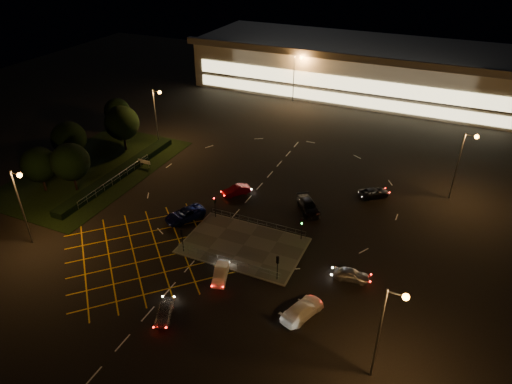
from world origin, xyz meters
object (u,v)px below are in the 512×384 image
at_px(signal_sw, 182,236).
at_px(car_right_silver, 351,274).
at_px(car_far_dkgrey, 308,206).
at_px(car_east_grey, 374,193).
at_px(car_circ_red, 236,190).
at_px(signal_nw, 215,203).
at_px(signal_ne, 302,224).
at_px(signal_se, 278,263).
at_px(car_left_blue, 185,214).
at_px(car_queue_white, 221,274).
at_px(car_approach_white, 302,309).
at_px(car_near_silver, 164,312).

xyz_separation_m(signal_sw, car_right_silver, (19.37, 3.42, -1.70)).
relative_size(car_far_dkgrey, car_east_grey, 1.17).
bearing_deg(car_circ_red, car_right_silver, 10.06).
height_order(car_far_dkgrey, car_east_grey, car_far_dkgrey).
xyz_separation_m(signal_nw, signal_ne, (12.00, 0.00, 0.00)).
distance_m(signal_sw, car_east_grey, 28.55).
distance_m(signal_se, car_left_blue, 16.71).
height_order(signal_se, signal_nw, same).
bearing_deg(signal_nw, signal_se, -33.65).
bearing_deg(car_right_silver, signal_nw, 68.86).
xyz_separation_m(car_right_silver, car_east_grey, (-1.30, 18.61, -0.05)).
distance_m(signal_nw, car_left_blue, 4.31).
bearing_deg(car_queue_white, signal_ne, 42.66).
bearing_deg(car_circ_red, signal_se, -10.42).
relative_size(signal_sw, signal_ne, 1.00).
bearing_deg(car_queue_white, signal_sw, 141.53).
distance_m(signal_nw, car_far_dkgrey, 12.68).
relative_size(car_right_silver, car_east_grey, 0.88).
relative_size(car_right_silver, car_approach_white, 0.75).
bearing_deg(car_left_blue, signal_sw, -33.65).
distance_m(car_circ_red, car_east_grey, 19.71).
height_order(car_queue_white, car_far_dkgrey, car_far_dkgrey).
xyz_separation_m(signal_se, signal_ne, (0.00, 7.99, 0.00)).
bearing_deg(car_queue_white, car_left_blue, 121.25).
distance_m(signal_sw, car_queue_white, 6.87).
height_order(signal_se, signal_ne, same).
distance_m(signal_ne, car_approach_white, 12.61).
bearing_deg(car_circ_red, car_east_grey, 62.16).
height_order(car_east_grey, car_approach_white, car_approach_white).
height_order(signal_ne, car_circ_red, signal_ne).
bearing_deg(signal_se, car_far_dkgrey, -84.79).
bearing_deg(car_circ_red, signal_ne, 11.50).
xyz_separation_m(car_left_blue, car_circ_red, (3.37, 8.42, -0.09)).
relative_size(signal_se, signal_nw, 1.00).
distance_m(signal_nw, car_east_grey, 22.95).
distance_m(car_queue_white, car_approach_white, 10.10).
height_order(signal_sw, car_left_blue, signal_sw).
bearing_deg(car_right_silver, car_left_blue, 75.58).
bearing_deg(signal_se, car_right_silver, -155.12).
bearing_deg(car_left_blue, signal_nw, 55.31).
height_order(signal_ne, car_approach_white, signal_ne).
height_order(signal_ne, car_far_dkgrey, signal_ne).
xyz_separation_m(car_near_silver, car_circ_red, (-3.89, 24.04, 0.04)).
xyz_separation_m(signal_nw, car_right_silver, (19.37, -4.57, -1.70)).
relative_size(car_near_silver, car_queue_white, 0.93).
distance_m(car_near_silver, car_queue_white, 7.68).
bearing_deg(car_approach_white, car_left_blue, -5.18).
height_order(car_right_silver, car_circ_red, car_circ_red).
height_order(signal_nw, car_east_grey, signal_nw).
bearing_deg(car_near_silver, car_right_silver, 17.68).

